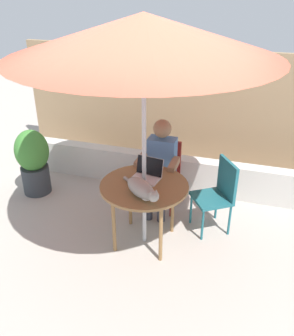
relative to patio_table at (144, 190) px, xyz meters
name	(u,v)px	position (x,y,z in m)	size (l,w,h in m)	color
ground_plane	(144,240)	(0.00, 0.00, -0.68)	(14.00, 14.00, 0.00)	#ADA399
fence_back	(186,109)	(0.00, 2.11, 0.23)	(5.27, 0.08, 1.80)	#937756
planter_wall_low	(171,172)	(0.00, 1.27, -0.43)	(4.74, 0.20, 0.49)	beige
patio_table	(144,190)	(0.00, 0.00, 0.00)	(0.95, 0.95, 0.75)	olive
patio_umbrella	(144,35)	(0.00, 0.00, 1.58)	(2.49, 2.49, 2.45)	#B7B7BC
chair_occupied	(163,169)	(0.00, 0.81, -0.16)	(0.40, 0.40, 0.88)	maroon
chair_empty	(219,191)	(0.74, 0.50, -0.16)	(0.55, 0.55, 0.88)	#1E606B
person_seated	(160,163)	(0.00, 0.66, 0.01)	(0.48, 0.48, 1.22)	#4C72A5
laptop	(148,172)	(-0.01, 0.17, 0.13)	(0.33, 0.29, 0.21)	silver
cat	(142,189)	(0.05, -0.23, 0.15)	(0.51, 0.47, 0.17)	gray
potted_plant_near_fence	(33,160)	(-1.77, 0.59, -0.18)	(0.45, 0.45, 0.92)	#33383D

